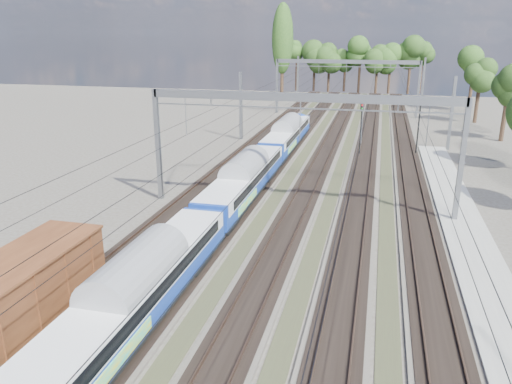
% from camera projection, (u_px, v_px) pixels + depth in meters
% --- Properties ---
extents(track_bed, '(21.00, 130.00, 0.34)m').
position_uv_depth(track_bed, '(321.00, 162.00, 52.78)').
color(track_bed, '#47423A').
rests_on(track_bed, ground).
extents(platform, '(3.00, 70.00, 0.30)m').
position_uv_depth(platform, '(488.00, 286.00, 26.92)').
color(platform, gray).
rests_on(platform, ground).
extents(catenary, '(25.65, 130.00, 9.00)m').
position_uv_depth(catenary, '(333.00, 94.00, 57.89)').
color(catenary, slate).
rests_on(catenary, ground).
extents(tree_belt, '(38.28, 101.77, 12.06)m').
position_uv_depth(tree_belt, '(395.00, 61.00, 92.13)').
color(tree_belt, black).
rests_on(tree_belt, ground).
extents(poplar, '(4.40, 4.40, 19.04)m').
position_uv_depth(poplar, '(283.00, 39.00, 101.49)').
color(poplar, black).
rests_on(poplar, ground).
extents(emu_train, '(2.67, 56.65, 3.91)m').
position_uv_depth(emu_train, '(244.00, 176.00, 39.74)').
color(emu_train, black).
rests_on(emu_train, ground).
extents(worker, '(0.43, 0.64, 1.74)m').
position_uv_depth(worker, '(347.00, 99.00, 96.79)').
color(worker, black).
rests_on(worker, ground).
extents(signal_near, '(0.41, 0.38, 5.81)m').
position_uv_depth(signal_near, '(361.00, 123.00, 54.87)').
color(signal_near, black).
rests_on(signal_near, ground).
extents(signal_far, '(0.46, 0.43, 6.46)m').
position_uv_depth(signal_far, '(419.00, 118.00, 55.41)').
color(signal_far, black).
rests_on(signal_far, ground).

